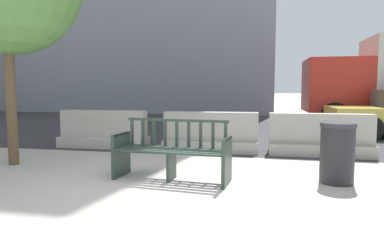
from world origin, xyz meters
TOP-DOWN VIEW (x-y plane):
  - ground_plane at (0.00, 0.00)m, footprint 200.00×200.00m
  - street_asphalt at (0.00, 8.70)m, footprint 120.00×12.00m
  - street_bench at (0.12, 0.82)m, footprint 1.73×0.68m
  - jersey_barrier_centre at (0.33, 3.25)m, footprint 2.02×0.75m
  - jersey_barrier_left at (-2.14, 3.26)m, footprint 2.01×0.70m
  - jersey_barrier_right at (2.56, 3.24)m, footprint 2.00×0.69m
  - trash_bin at (2.45, 1.13)m, footprint 0.48×0.48m

SIDE VIEW (x-z plane):
  - ground_plane at x=0.00m, z-range 0.00..0.00m
  - street_asphalt at x=0.00m, z-range 0.00..0.01m
  - jersey_barrier_centre at x=0.33m, z-range -0.08..0.76m
  - jersey_barrier_left at x=-2.14m, z-range -0.08..0.76m
  - jersey_barrier_right at x=2.56m, z-range -0.08..0.76m
  - street_bench at x=0.12m, z-range -0.04..0.84m
  - trash_bin at x=2.45m, z-range 0.00..0.86m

